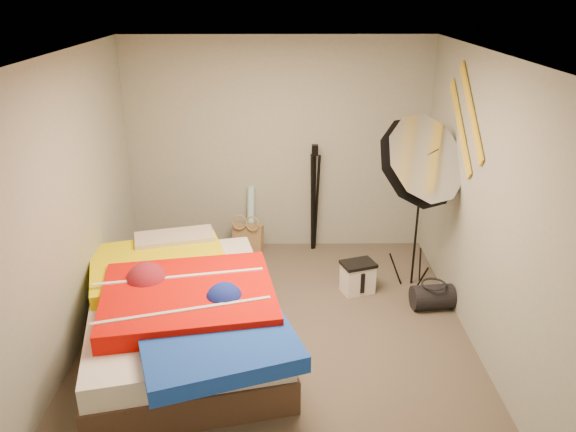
{
  "coord_description": "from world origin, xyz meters",
  "views": [
    {
      "loc": [
        0.05,
        -4.34,
        2.98
      ],
      "look_at": [
        0.1,
        0.6,
        0.95
      ],
      "focal_mm": 35.0,
      "sensor_mm": 36.0,
      "label": 1
    }
  ],
  "objects_px": {
    "photo_umbrella": "(419,163)",
    "camera_tripod": "(314,191)",
    "wrapping_roll": "(251,219)",
    "bed": "(183,312)",
    "duffel_bag": "(432,297)",
    "camera_case": "(358,278)",
    "tote_bag": "(248,239)"
  },
  "relations": [
    {
      "from": "duffel_bag",
      "to": "bed",
      "type": "height_order",
      "value": "bed"
    },
    {
      "from": "tote_bag",
      "to": "camera_tripod",
      "type": "height_order",
      "value": "camera_tripod"
    },
    {
      "from": "duffel_bag",
      "to": "camera_tripod",
      "type": "relative_size",
      "value": 0.31
    },
    {
      "from": "bed",
      "to": "photo_umbrella",
      "type": "height_order",
      "value": "photo_umbrella"
    },
    {
      "from": "wrapping_roll",
      "to": "bed",
      "type": "bearing_deg",
      "value": -103.76
    },
    {
      "from": "tote_bag",
      "to": "wrapping_roll",
      "type": "bearing_deg",
      "value": 92.25
    },
    {
      "from": "tote_bag",
      "to": "camera_case",
      "type": "bearing_deg",
      "value": -22.46
    },
    {
      "from": "wrapping_roll",
      "to": "camera_tripod",
      "type": "bearing_deg",
      "value": -2.31
    },
    {
      "from": "wrapping_roll",
      "to": "bed",
      "type": "relative_size",
      "value": 0.29
    },
    {
      "from": "wrapping_roll",
      "to": "camera_tripod",
      "type": "distance_m",
      "value": 0.84
    },
    {
      "from": "camera_tripod",
      "to": "bed",
      "type": "bearing_deg",
      "value": -122.26
    },
    {
      "from": "tote_bag",
      "to": "camera_tripod",
      "type": "distance_m",
      "value": 0.98
    },
    {
      "from": "photo_umbrella",
      "to": "camera_tripod",
      "type": "height_order",
      "value": "photo_umbrella"
    },
    {
      "from": "camera_case",
      "to": "bed",
      "type": "distance_m",
      "value": 1.9
    },
    {
      "from": "wrapping_roll",
      "to": "duffel_bag",
      "type": "relative_size",
      "value": 1.9
    },
    {
      "from": "camera_case",
      "to": "camera_tripod",
      "type": "relative_size",
      "value": 0.24
    },
    {
      "from": "bed",
      "to": "camera_tripod",
      "type": "height_order",
      "value": "camera_tripod"
    },
    {
      "from": "camera_case",
      "to": "photo_umbrella",
      "type": "distance_m",
      "value": 1.36
    },
    {
      "from": "bed",
      "to": "photo_umbrella",
      "type": "bearing_deg",
      "value": 22.73
    },
    {
      "from": "wrapping_roll",
      "to": "photo_umbrella",
      "type": "bearing_deg",
      "value": -32.92
    },
    {
      "from": "camera_case",
      "to": "duffel_bag",
      "type": "distance_m",
      "value": 0.78
    },
    {
      "from": "camera_case",
      "to": "duffel_bag",
      "type": "relative_size",
      "value": 0.77
    },
    {
      "from": "camera_case",
      "to": "photo_umbrella",
      "type": "xyz_separation_m",
      "value": [
        0.53,
        -0.01,
        1.25
      ]
    },
    {
      "from": "duffel_bag",
      "to": "bed",
      "type": "distance_m",
      "value": 2.44
    },
    {
      "from": "camera_tripod",
      "to": "camera_case",
      "type": "bearing_deg",
      "value": -68.89
    },
    {
      "from": "tote_bag",
      "to": "photo_umbrella",
      "type": "xyz_separation_m",
      "value": [
        1.72,
        -0.96,
        1.23
      ]
    },
    {
      "from": "camera_case",
      "to": "wrapping_roll",
      "type": "bearing_deg",
      "value": 118.04
    },
    {
      "from": "tote_bag",
      "to": "camera_tripod",
      "type": "relative_size",
      "value": 0.28
    },
    {
      "from": "wrapping_roll",
      "to": "duffel_bag",
      "type": "distance_m",
      "value": 2.36
    },
    {
      "from": "bed",
      "to": "camera_tripod",
      "type": "distance_m",
      "value": 2.38
    },
    {
      "from": "camera_case",
      "to": "bed",
      "type": "bearing_deg",
      "value": -169.87
    },
    {
      "from": "wrapping_roll",
      "to": "camera_tripod",
      "type": "relative_size",
      "value": 0.59
    }
  ]
}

